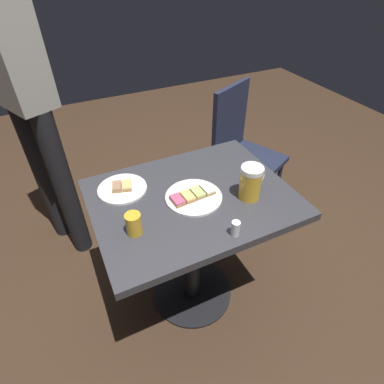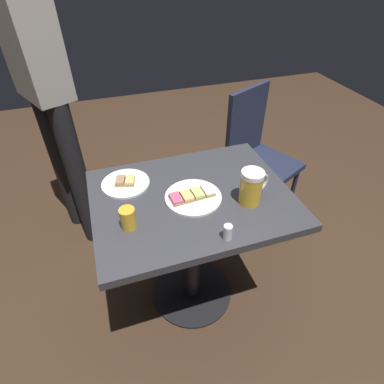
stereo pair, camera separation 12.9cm
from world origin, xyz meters
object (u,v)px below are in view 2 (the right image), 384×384
(plate_near, at_px, (192,197))
(salt_shaker, at_px, (228,232))
(patron_standing, at_px, (42,82))
(beer_glass_small, at_px, (128,218))
(plate_far, at_px, (126,183))
(cafe_chair, at_px, (256,152))
(beer_mug, at_px, (252,187))

(plate_near, bearing_deg, salt_shaker, -78.70)
(plate_near, xyz_separation_m, salt_shaker, (0.05, -0.25, 0.02))
(plate_near, height_order, patron_standing, patron_standing)
(plate_near, height_order, beer_glass_small, beer_glass_small)
(patron_standing, bearing_deg, plate_far, 2.22)
(plate_far, xyz_separation_m, beer_glass_small, (-0.03, -0.27, 0.04))
(patron_standing, bearing_deg, plate_near, 10.97)
(patron_standing, bearing_deg, beer_glass_small, -7.59)
(cafe_chair, relative_size, patron_standing, 0.52)
(plate_far, distance_m, salt_shaker, 0.53)
(plate_near, relative_size, patron_standing, 0.14)
(plate_far, xyz_separation_m, salt_shaker, (0.30, -0.44, 0.02))
(beer_mug, distance_m, salt_shaker, 0.24)
(beer_mug, bearing_deg, salt_shaker, -136.71)
(beer_glass_small, bearing_deg, cafe_chair, 34.56)
(plate_near, bearing_deg, beer_glass_small, -163.40)
(plate_near, relative_size, beer_glass_small, 2.74)
(plate_far, bearing_deg, beer_glass_small, -95.90)
(plate_far, height_order, salt_shaker, salt_shaker)
(plate_far, relative_size, patron_standing, 0.12)
(beer_mug, xyz_separation_m, patron_standing, (-0.76, 0.83, 0.23))
(plate_far, relative_size, cafe_chair, 0.23)
(beer_mug, distance_m, patron_standing, 1.14)
(beer_glass_small, bearing_deg, plate_near, 16.60)
(plate_near, xyz_separation_m, beer_mug, (0.22, -0.09, 0.07))
(plate_near, distance_m, plate_far, 0.31)
(cafe_chair, bearing_deg, plate_far, -3.75)
(cafe_chair, bearing_deg, patron_standing, -36.22)
(beer_mug, distance_m, cafe_chair, 0.77)
(salt_shaker, bearing_deg, beer_glass_small, 152.67)
(beer_mug, xyz_separation_m, cafe_chair, (0.38, 0.61, -0.27))
(plate_near, height_order, salt_shaker, salt_shaker)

